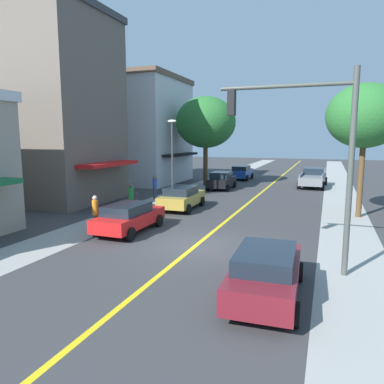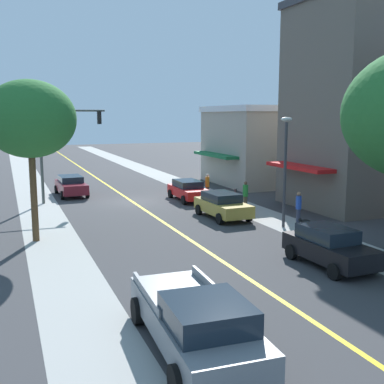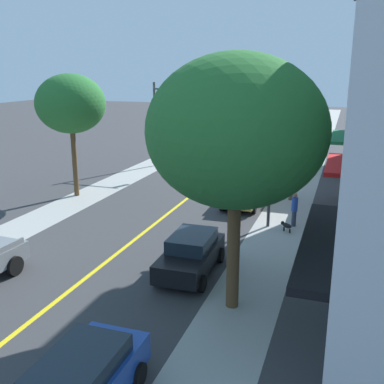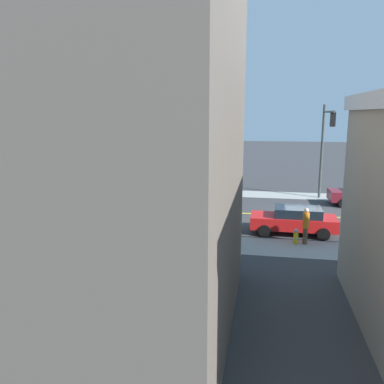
{
  "view_description": "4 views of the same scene",
  "coord_description": "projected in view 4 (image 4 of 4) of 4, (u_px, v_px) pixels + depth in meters",
  "views": [
    {
      "loc": [
        5.27,
        -14.7,
        4.71
      ],
      "look_at": [
        -3.23,
        8.1,
        1.07
      ],
      "focal_mm": 34.2,
      "sensor_mm": 36.0,
      "label": 1
    },
    {
      "loc": [
        8.31,
        32.81,
        6.1
      ],
      "look_at": [
        -2.42,
        5.58,
        1.39
      ],
      "focal_mm": 44.5,
      "sensor_mm": 36.0,
      "label": 2
    },
    {
      "loc": [
        -9.4,
        33.49,
        8.09
      ],
      "look_at": [
        -1.13,
        9.51,
        1.14
      ],
      "focal_mm": 42.39,
      "sensor_mm": 36.0,
      "label": 3
    },
    {
      "loc": [
        -24.99,
        2.63,
        6.31
      ],
      "look_at": [
        0.42,
        7.34,
        1.19
      ],
      "focal_mm": 37.03,
      "sensor_mm": 36.0,
      "label": 4
    }
  ],
  "objects": [
    {
      "name": "pedestrian_green_shirt",
      "position": [
        207.0,
        224.0,
        19.53
      ],
      "size": [
        0.35,
        0.35,
        1.82
      ],
      "rotation": [
        0.0,
        0.0,
        0.57
      ],
      "color": "brown",
      "rests_on": "ground"
    },
    {
      "name": "tan_rowhouse",
      "position": [
        96.0,
        94.0,
        10.85
      ],
      "size": [
        10.96,
        7.9,
        13.69
      ],
      "rotation": [
        0.0,
        0.0,
        -1.57
      ],
      "color": "#665B51",
      "rests_on": "ground"
    },
    {
      "name": "fire_hydrant",
      "position": [
        296.0,
        236.0,
        19.5
      ],
      "size": [
        0.44,
        0.24,
        0.76
      ],
      "color": "yellow",
      "rests_on": "ground"
    },
    {
      "name": "grey_pickup_truck",
      "position": [
        23.0,
        181.0,
        32.5
      ],
      "size": [
        2.58,
        6.02,
        1.74
      ],
      "rotation": [
        0.0,
        0.0,
        1.52
      ],
      "color": "slate",
      "rests_on": "ground"
    },
    {
      "name": "maroon_sedan_right_curb",
      "position": [
        365.0,
        194.0,
        27.52
      ],
      "size": [
        2.2,
        4.72,
        1.51
      ],
      "rotation": [
        0.0,
        0.0,
        1.61
      ],
      "color": "maroon",
      "rests_on": "ground"
    },
    {
      "name": "pedestrian_orange_shirt",
      "position": [
        306.0,
        225.0,
        19.33
      ],
      "size": [
        0.31,
        0.31,
        1.82
      ],
      "rotation": [
        0.0,
        0.0,
        2.56
      ],
      "color": "brown",
      "rests_on": "ground"
    },
    {
      "name": "small_dog",
      "position": [
        90.0,
        233.0,
        20.22
      ],
      "size": [
        0.65,
        0.51,
        0.51
      ],
      "rotation": [
        0.0,
        0.0,
        5.71
      ],
      "color": "black",
      "rests_on": "ground"
    },
    {
      "name": "sidewalk_right",
      "position": [
        298.0,
        196.0,
        31.02
      ],
      "size": [
        2.64,
        126.0,
        0.01
      ],
      "primitive_type": "cube",
      "color": "#9E9E99",
      "rests_on": "ground"
    },
    {
      "name": "gold_sedan_left_curb",
      "position": [
        178.0,
        213.0,
        22.47
      ],
      "size": [
        2.2,
        4.46,
        1.52
      ],
      "rotation": [
        0.0,
        0.0,
        1.6
      ],
      "color": "#B29338",
      "rests_on": "ground"
    },
    {
      "name": "pedestrian_blue_shirt",
      "position": [
        106.0,
        223.0,
        19.67
      ],
      "size": [
        0.32,
        0.32,
        1.82
      ],
      "rotation": [
        0.0,
        0.0,
        3.67
      ],
      "color": "#33384C",
      "rests_on": "ground"
    },
    {
      "name": "street_lamp",
      "position": [
        105.0,
        164.0,
        20.45
      ],
      "size": [
        0.7,
        0.36,
        6.02
      ],
      "color": "#38383D",
      "rests_on": "ground"
    },
    {
      "name": "ground_plane",
      "position": [
        305.0,
        216.0,
        24.86
      ],
      "size": [
        140.0,
        140.0,
        0.0
      ],
      "primitive_type": "plane",
      "color": "#38383A"
    },
    {
      "name": "red_sedan_left_curb",
      "position": [
        294.0,
        220.0,
        21.08
      ],
      "size": [
        2.07,
        4.48,
        1.45
      ],
      "rotation": [
        0.0,
        0.0,
        1.56
      ],
      "color": "red",
      "rests_on": "ground"
    },
    {
      "name": "parking_meter",
      "position": [
        215.0,
        223.0,
        20.04
      ],
      "size": [
        0.12,
        0.18,
        1.34
      ],
      "color": "#4C4C51",
      "rests_on": "ground"
    },
    {
      "name": "traffic_light_mast",
      "position": [
        325.0,
        139.0,
        28.22
      ],
      "size": [
        4.59,
        0.32,
        6.98
      ],
      "rotation": [
        0.0,
        0.0,
        3.14
      ],
      "color": "#474C47",
      "rests_on": "ground"
    },
    {
      "name": "road_centerline_stripe",
      "position": [
        305.0,
        216.0,
        24.86
      ],
      "size": [
        0.2,
        126.0,
        0.0
      ],
      "primitive_type": "cube",
      "color": "yellow",
      "rests_on": "ground"
    },
    {
      "name": "street_tree_right_corner",
      "position": [
        189.0,
        119.0,
        32.16
      ],
      "size": [
        4.35,
        4.35,
        7.79
      ],
      "color": "brown",
      "rests_on": "ground"
    },
    {
      "name": "sidewalk_left",
      "position": [
        318.0,
        250.0,
        18.71
      ],
      "size": [
        2.64,
        126.0,
        0.01
      ],
      "primitive_type": "cube",
      "color": "#9E9E99",
      "rests_on": "ground"
    },
    {
      "name": "black_sedan_left_curb",
      "position": [
        18.0,
        205.0,
        24.14
      ],
      "size": [
        2.08,
        4.3,
        1.61
      ],
      "rotation": [
        0.0,
        0.0,
        1.59
      ],
      "color": "black",
      "rests_on": "ground"
    }
  ]
}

